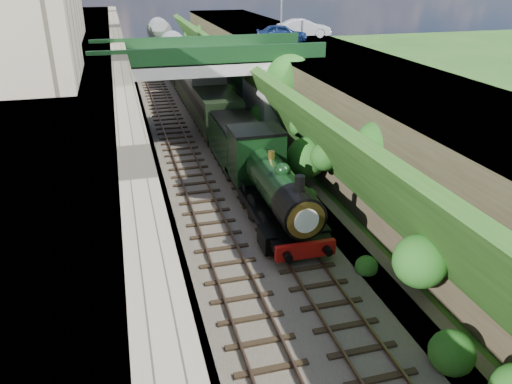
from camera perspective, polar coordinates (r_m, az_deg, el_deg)
ground at (r=18.09m, az=7.55°, el=-17.52°), size 160.00×160.00×0.00m
trackbed at (r=34.86m, az=-5.02°, el=4.22°), size 10.00×90.00×0.20m
retaining_wall at (r=33.37m, az=-14.66°, el=8.74°), size 1.00×90.00×7.00m
street_plateau_left at (r=33.53m, az=-20.68°, el=8.03°), size 6.00×90.00×7.00m
street_plateau_right at (r=36.77m, az=9.72°, el=9.97°), size 8.00×90.00×6.25m
embankment_slope at (r=35.68m, az=2.69°, el=9.26°), size 4.75×90.00×6.41m
track_left at (r=34.54m, az=-8.30°, el=4.12°), size 2.50×90.00×0.20m
track_right at (r=35.03m, az=-3.10°, el=4.64°), size 2.50×90.00×0.20m
road_bridge at (r=37.72m, az=-4.97°, el=12.06°), size 16.00×6.40×7.25m
building_near at (r=26.71m, az=-24.39°, el=15.79°), size 4.00×8.00×4.00m
tree at (r=35.94m, az=3.93°, el=12.42°), size 3.60×3.80×6.60m
lamppost at (r=43.64m, az=3.01°, el=21.05°), size 0.87×0.15×6.00m
car_blue at (r=43.84m, az=2.94°, el=17.67°), size 4.58×2.73×1.46m
car_silver at (r=47.34m, az=5.47°, el=18.15°), size 4.96×2.40×1.57m
locomotive at (r=25.30m, az=1.82°, el=0.72°), size 3.10×10.22×3.83m
tender at (r=32.03m, az=-2.07°, el=5.35°), size 2.70×6.00×3.05m
coach_front at (r=43.81m, az=-6.01°, el=11.01°), size 2.90×18.00×3.70m
coach_middle at (r=62.09m, az=-9.10°, el=14.76°), size 2.90×18.00×3.70m
coach_rear at (r=80.61m, az=-10.82°, el=16.77°), size 2.90×18.00×3.70m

